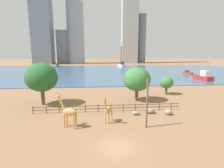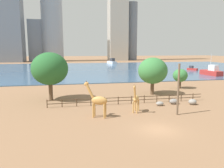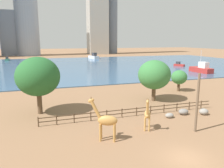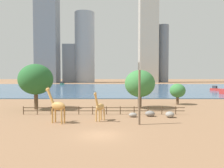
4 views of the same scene
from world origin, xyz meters
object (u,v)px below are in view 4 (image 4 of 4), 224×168
object	(u,v)px
boulder_by_pole	(150,114)
tree_right_tall	(140,84)
boulder_near_fence	(133,115)
boat_sailboat	(62,84)
giraffe_companion	(57,106)
giraffe_tall	(100,107)
boulder_small	(170,115)
tree_center_broad	(178,91)
boat_barge	(137,83)
utility_pole	(139,97)
tree_left_large	(36,79)
boat_ferry	(216,89)

from	to	relation	value
boulder_by_pole	tree_right_tall	xyz separation A→B (m)	(-0.57, 8.04, 4.28)
boulder_near_fence	tree_right_tall	xyz separation A→B (m)	(2.12, 8.60, 4.37)
boulder_by_pole	boat_sailboat	distance (m)	107.77
giraffe_companion	tree_right_tall	distance (m)	17.98
giraffe_tall	boulder_small	distance (m)	10.76
boulder_by_pole	tree_center_broad	bearing A→B (deg)	58.18
tree_center_broad	boat_barge	world-z (taller)	tree_center_broad
utility_pole	boulder_near_fence	distance (m)	5.96
utility_pole	tree_left_large	bearing A→B (deg)	144.60
boat_barge	boulder_small	bearing A→B (deg)	161.65
tree_right_tall	boulder_small	bearing A→B (deg)	-69.32
boat_sailboat	tree_right_tall	bearing A→B (deg)	-155.27
utility_pole	tree_left_large	world-z (taller)	tree_left_large
boulder_by_pole	tree_right_tall	size ratio (longest dim) A/B	0.20
boulder_small	tree_left_large	xyz separation A→B (m)	(-22.76, 7.83, 5.08)
boulder_small	boat_ferry	bearing A→B (deg)	58.72
boulder_small	giraffe_tall	bearing A→B (deg)	-166.99
boulder_small	tree_center_broad	xyz separation A→B (m)	(5.37, 14.11, 2.52)
utility_pole	boulder_near_fence	bearing A→B (deg)	93.73
giraffe_companion	boulder_by_pole	world-z (taller)	giraffe_companion
tree_right_tall	boat_barge	xyz separation A→B (m)	(10.07, 90.77, -3.31)
boulder_small	tree_center_broad	bearing A→B (deg)	69.17
tree_center_broad	boat_ferry	size ratio (longest dim) A/B	1.01
utility_pole	boat_sailboat	size ratio (longest dim) A/B	1.56
giraffe_companion	boat_ferry	world-z (taller)	giraffe_companion
utility_pole	boulder_small	bearing A→B (deg)	42.04
boat_ferry	boulder_by_pole	bearing A→B (deg)	-65.28
boat_ferry	utility_pole	bearing A→B (deg)	-64.29
utility_pole	tree_center_broad	bearing A→B (deg)	60.69
tree_right_tall	tree_center_broad	bearing A→B (deg)	30.45
tree_right_tall	boat_ferry	xyz separation A→B (m)	(35.03, 43.13, -3.87)
giraffe_tall	tree_right_tall	bearing A→B (deg)	177.00
boulder_by_pole	boulder_small	size ratio (longest dim) A/B	1.15
giraffe_tall	giraffe_companion	size ratio (longest dim) A/B	0.87
utility_pole	boulder_near_fence	size ratio (longest dim) A/B	5.66
utility_pole	boulder_small	world-z (taller)	utility_pole
tree_left_large	boulder_small	bearing A→B (deg)	-19.00
boulder_near_fence	tree_center_broad	xyz separation A→B (m)	(10.87, 13.74, 2.64)
boat_ferry	boat_sailboat	world-z (taller)	boat_sailboat
giraffe_companion	boat_ferry	distance (m)	73.33
giraffe_tall	boulder_by_pole	bearing A→B (deg)	142.35
tree_right_tall	boat_ferry	size ratio (longest dim) A/B	1.64
boulder_near_fence	boat_barge	xyz separation A→B (m)	(12.18, 99.37, 1.06)
boat_sailboat	tree_center_broad	bearing A→B (deg)	-149.45
boulder_small	tree_left_large	distance (m)	24.60
boulder_by_pole	tree_center_broad	distance (m)	15.72
giraffe_companion	boulder_small	distance (m)	16.47
giraffe_companion	tree_center_broad	size ratio (longest dim) A/B	1.08
giraffe_tall	boulder_near_fence	bearing A→B (deg)	148.19
boat_barge	boulder_near_fence	bearing A→B (deg)	158.49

